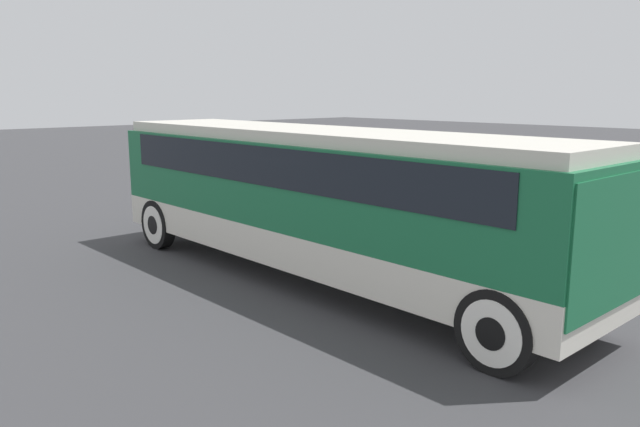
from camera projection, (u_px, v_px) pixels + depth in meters
The scene contains 4 objects.
ground_plane at pixel (320, 279), 12.40m from camera, with size 120.00×120.00×0.00m, color #38383A.
tour_bus at pixel (323, 190), 11.99m from camera, with size 11.22×2.55×2.97m.
parked_car_near at pixel (326, 184), 20.66m from camera, with size 4.54×1.82×1.35m.
parked_car_far at pixel (519, 192), 18.88m from camera, with size 4.25×1.79×1.42m.
Camera 1 is at (8.82, -8.03, 3.65)m, focal length 35.00 mm.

